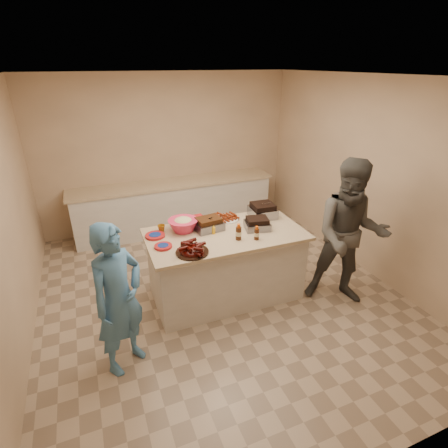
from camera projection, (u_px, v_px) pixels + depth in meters
name	position (u px, v px, depth m)	size (l,w,h in m)	color
room	(219.00, 293.00, 4.70)	(4.50, 5.00, 2.70)	#CFAD89
back_counter	(175.00, 206.00, 6.35)	(3.60, 0.64, 0.90)	silver
island	(225.00, 294.00, 4.69)	(1.94, 1.02, 0.92)	silver
rib_platter	(192.00, 253.00, 3.85)	(0.37, 0.37, 0.15)	#400602
pulled_pork_tray	(209.00, 230.00, 4.38)	(0.34, 0.26, 0.10)	#47230F
brisket_tray	(257.00, 229.00, 4.41)	(0.30, 0.25, 0.09)	black
roasting_pan	(262.00, 217.00, 4.75)	(0.33, 0.33, 0.13)	gray
coleslaw_bowl	(184.00, 231.00, 4.35)	(0.37, 0.37, 0.26)	#DD2C52
sausage_plate	(227.00, 219.00, 4.67)	(0.33, 0.33, 0.05)	silver
mac_cheese_dish	(263.00, 217.00, 4.73)	(0.31, 0.23, 0.08)	orange
bbq_bottle_a	(238.00, 239.00, 4.14)	(0.07, 0.07, 0.20)	#391B0B
bbq_bottle_b	(256.00, 239.00, 4.14)	(0.06, 0.06, 0.17)	#391B0B
mustard_bottle	(214.00, 234.00, 4.28)	(0.04, 0.04, 0.11)	yellow
sauce_bowl	(218.00, 226.00, 4.47)	(0.14, 0.04, 0.14)	silver
plate_stack_large	(155.00, 237.00, 4.21)	(0.23, 0.23, 0.03)	#A5171A
plate_stack_small	(163.00, 247.00, 3.96)	(0.20, 0.20, 0.03)	#A5171A
plastic_cup	(162.00, 231.00, 4.34)	(0.09, 0.09, 0.09)	#955C0D
basket_stack	(196.00, 223.00, 4.56)	(0.19, 0.14, 0.09)	#A5171A
guest_blue	(128.00, 361.00, 3.63)	(0.58, 1.58, 0.38)	teal
guest_gray	(339.00, 298.00, 4.61)	(0.91, 1.87, 0.71)	#52504B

